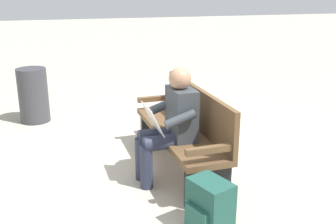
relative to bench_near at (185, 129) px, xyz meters
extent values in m
plane|color=#B7AD99|center=(0.00, 0.07, -0.46)|extent=(40.00, 40.00, 0.00)
cube|color=brown|center=(0.00, 0.07, -0.04)|extent=(1.82, 0.56, 0.06)
cube|color=brown|center=(0.01, -0.14, 0.22)|extent=(1.80, 0.13, 0.45)
cube|color=brown|center=(-0.85, 0.03, 0.11)|extent=(0.08, 0.48, 0.06)
cube|color=brown|center=(0.85, 0.11, 0.11)|extent=(0.08, 0.48, 0.06)
cube|color=black|center=(-0.80, 0.03, -0.26)|extent=(0.10, 0.44, 0.39)
cube|color=black|center=(0.80, 0.11, -0.26)|extent=(0.10, 0.44, 0.39)
cube|color=#33383D|center=(-0.22, 0.11, 0.25)|extent=(0.41, 0.24, 0.52)
sphere|color=#A87A5B|center=(-0.22, 0.13, 0.61)|extent=(0.22, 0.22, 0.22)
cylinder|color=#282D42|center=(-0.33, 0.32, 0.01)|extent=(0.17, 0.43, 0.15)
cylinder|color=#282D42|center=(-0.13, 0.33, 0.01)|extent=(0.17, 0.43, 0.15)
cylinder|color=#282D42|center=(-0.34, 0.50, -0.23)|extent=(0.13, 0.13, 0.45)
cylinder|color=#282D42|center=(-0.14, 0.51, -0.23)|extent=(0.13, 0.13, 0.45)
cylinder|color=#33383D|center=(-0.47, 0.20, 0.28)|extent=(0.10, 0.32, 0.18)
cylinder|color=#33383D|center=(0.01, 0.22, 0.28)|extent=(0.10, 0.32, 0.18)
cube|color=silver|center=(-0.24, 0.41, 0.23)|extent=(0.41, 0.15, 0.27)
cube|color=#1E4C42|center=(-1.20, 0.16, -0.23)|extent=(0.42, 0.35, 0.46)
cube|color=#23574C|center=(-1.25, 0.30, -0.30)|extent=(0.25, 0.12, 0.20)
cylinder|color=#38383D|center=(2.08, 1.66, -0.06)|extent=(0.42, 0.42, 0.79)
camera|label=1|loc=(-3.86, 1.24, 1.49)|focal=42.79mm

